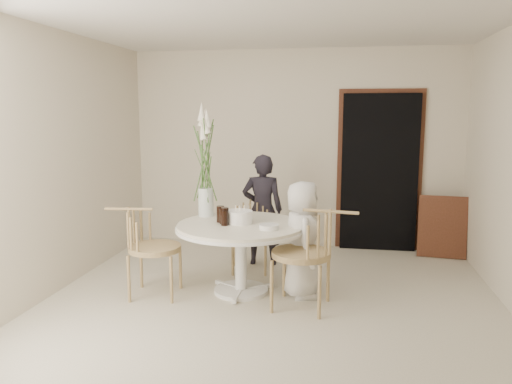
% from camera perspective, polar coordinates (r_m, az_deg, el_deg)
% --- Properties ---
extents(ground, '(4.50, 4.50, 0.00)m').
position_cam_1_polar(ground, '(5.03, 1.71, -12.58)').
color(ground, beige).
rests_on(ground, ground).
extents(room_shell, '(4.50, 4.50, 4.50)m').
position_cam_1_polar(room_shell, '(4.68, 1.81, 6.19)').
color(room_shell, silver).
rests_on(room_shell, ground).
extents(doorway, '(1.00, 0.10, 2.10)m').
position_cam_1_polar(doorway, '(6.88, 13.91, 2.13)').
color(doorway, black).
rests_on(doorway, ground).
extents(door_trim, '(1.12, 0.03, 2.22)m').
position_cam_1_polar(door_trim, '(6.91, 13.90, 2.66)').
color(door_trim, brown).
rests_on(door_trim, ground).
extents(table, '(1.33, 1.33, 0.73)m').
position_cam_1_polar(table, '(5.13, -1.75, -4.90)').
color(table, white).
rests_on(table, ground).
extents(picture_frame, '(0.62, 0.24, 0.79)m').
position_cam_1_polar(picture_frame, '(6.86, 20.52, -3.75)').
color(picture_frame, brown).
rests_on(picture_frame, ground).
extents(chair_far, '(0.49, 0.52, 0.81)m').
position_cam_1_polar(chair_far, '(5.95, -0.69, -3.82)').
color(chair_far, '#A38458').
rests_on(chair_far, ground).
extents(chair_right, '(0.63, 0.59, 0.98)m').
position_cam_1_polar(chair_right, '(4.73, 6.83, -5.97)').
color(chair_right, '#A38458').
rests_on(chair_right, ground).
extents(chair_left, '(0.59, 0.55, 0.92)m').
position_cam_1_polar(chair_left, '(5.19, -12.91, -5.21)').
color(chair_left, '#A38458').
rests_on(chair_left, ground).
extents(girl, '(0.53, 0.38, 1.36)m').
position_cam_1_polar(girl, '(6.08, 0.74, -2.04)').
color(girl, black).
rests_on(girl, ground).
extents(boy, '(0.49, 0.64, 1.18)m').
position_cam_1_polar(boy, '(5.06, 5.28, -5.42)').
color(boy, silver).
rests_on(boy, ground).
extents(birthday_cake, '(0.27, 0.27, 0.18)m').
position_cam_1_polar(birthday_cake, '(5.13, -1.91, -2.85)').
color(birthday_cake, white).
rests_on(birthday_cake, table).
extents(cola_tumbler_a, '(0.10, 0.10, 0.16)m').
position_cam_1_polar(cola_tumbler_a, '(5.10, -3.77, -2.77)').
color(cola_tumbler_a, black).
rests_on(cola_tumbler_a, table).
extents(cola_tumbler_b, '(0.09, 0.09, 0.15)m').
position_cam_1_polar(cola_tumbler_b, '(5.02, -3.63, -3.00)').
color(cola_tumbler_b, black).
rests_on(cola_tumbler_b, table).
extents(cola_tumbler_c, '(0.10, 0.10, 0.17)m').
position_cam_1_polar(cola_tumbler_c, '(5.17, -4.09, -2.54)').
color(cola_tumbler_c, black).
rests_on(cola_tumbler_c, table).
extents(cola_tumbler_d, '(0.08, 0.08, 0.17)m').
position_cam_1_polar(cola_tumbler_d, '(5.09, -3.57, -2.74)').
color(cola_tumbler_d, black).
rests_on(cola_tumbler_d, table).
extents(plate_stack, '(0.23, 0.23, 0.05)m').
position_cam_1_polar(plate_stack, '(4.87, 1.50, -4.01)').
color(plate_stack, white).
rests_on(plate_stack, table).
extents(flower_vase, '(0.17, 0.17, 1.24)m').
position_cam_1_polar(flower_vase, '(5.41, -5.83, 3.31)').
color(flower_vase, silver).
rests_on(flower_vase, table).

